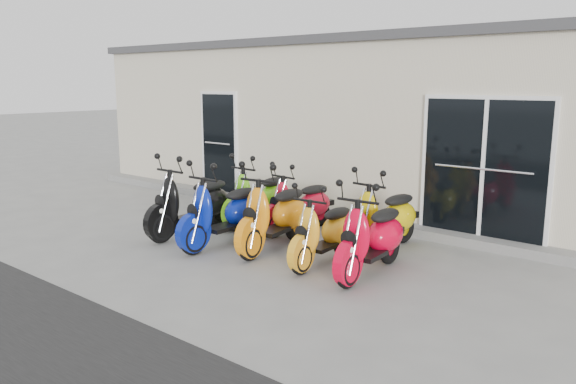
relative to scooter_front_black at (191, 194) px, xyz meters
The scene contains 14 objects.
ground 1.52m from the scooter_front_black, 13.32° to the left, with size 80.00×80.00×0.00m, color gray.
building 5.74m from the scooter_front_black, 76.60° to the left, with size 14.00×6.00×3.20m, color beige.
roof_cap 6.23m from the scooter_front_black, 76.60° to the left, with size 14.20×6.20×0.16m, color #3F3F42.
front_step 2.75m from the scooter_front_black, 60.61° to the left, with size 14.00×0.40×0.15m, color gray.
door_left 3.17m from the scooter_front_black, 127.26° to the left, with size 1.07×0.08×2.22m, color black.
door_right 4.67m from the scooter_front_black, 32.37° to the left, with size 2.02×0.08×2.22m, color black.
scooter_front_black is the anchor object (origin of this frame).
scooter_front_blue 0.88m from the scooter_front_black, ahead, with size 0.68×1.86×1.37m, color #081C92, non-canonical shape.
scooter_front_orange_a 1.63m from the scooter_front_black, ahead, with size 0.69×1.89×1.40m, color orange, non-canonical shape.
scooter_front_orange_b 2.60m from the scooter_front_black, ahead, with size 0.59×1.62×1.19m, color #EFA31D, non-canonical shape.
scooter_front_red 3.34m from the scooter_front_black, ahead, with size 0.65×1.79×1.32m, color red, non-canonical shape.
scooter_back_green 1.29m from the scooter_front_black, 71.56° to the left, with size 0.64×1.77×1.31m, color #75E619, non-canonical shape.
scooter_back_red 1.80m from the scooter_front_black, 45.50° to the left, with size 0.60×1.66×1.23m, color red, non-canonical shape.
scooter_back_yellow 3.16m from the scooter_front_black, 22.82° to the left, with size 0.64×1.77×1.31m, color #D3B307, non-canonical shape.
Camera 1 is at (5.64, -6.33, 2.51)m, focal length 35.00 mm.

